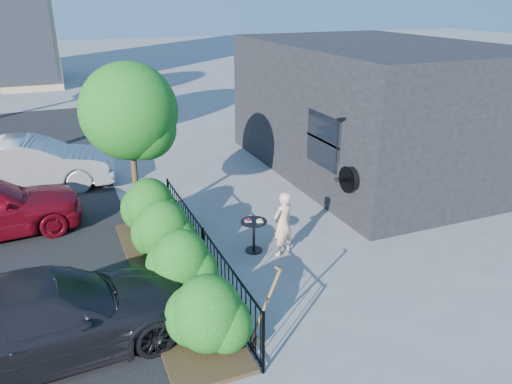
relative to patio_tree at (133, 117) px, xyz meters
name	(u,v)px	position (x,y,z in m)	size (l,w,h in m)	color
ground	(272,262)	(2.24, -2.76, -2.76)	(120.00, 120.00, 0.00)	gray
shop_building	(373,108)	(7.73, 1.74, -0.76)	(6.22, 9.00, 4.00)	black
fence	(204,252)	(0.74, -2.76, -2.20)	(0.05, 6.05, 1.10)	black
planting_bed	(171,282)	(0.04, -2.76, -2.72)	(1.30, 6.00, 0.08)	#382616
shrubs	(172,249)	(0.14, -2.66, -2.06)	(1.10, 5.60, 1.24)	#155012
patio_tree	(133,117)	(0.00, 0.00, 0.00)	(2.20, 2.20, 3.94)	#3F2B19
cafe_table	(254,230)	(2.08, -2.13, -2.26)	(0.58, 0.58, 0.78)	black
woman	(283,224)	(2.61, -2.49, -2.04)	(0.53, 0.35, 1.45)	beige
shovel	(263,313)	(0.98, -5.20, -2.12)	(0.56, 0.19, 1.48)	brown
car_silver	(32,164)	(-2.42, 3.92, -2.01)	(1.60, 4.59, 1.51)	#B5B5BA
car_darkgrey	(45,317)	(-2.21, -4.05, -2.08)	(1.91, 4.69, 1.36)	black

